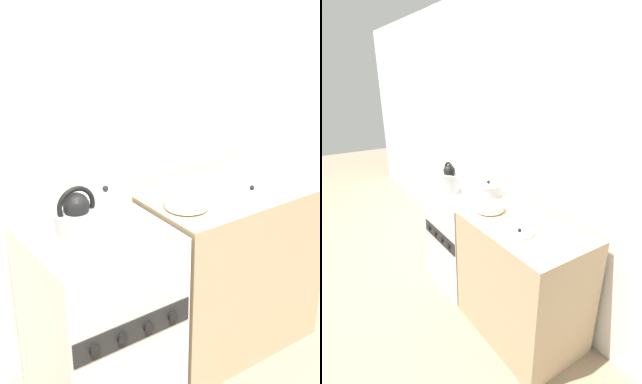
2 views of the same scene
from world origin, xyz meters
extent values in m
cube|color=silver|center=(0.00, 0.65, 1.25)|extent=(7.00, 0.06, 2.50)
cube|color=beige|center=(0.00, 0.29, 0.43)|extent=(0.57, 0.58, 0.87)
cube|color=black|center=(0.00, 0.00, 0.54)|extent=(0.55, 0.01, 0.11)
cylinder|color=black|center=(-0.19, -0.01, 0.54)|extent=(0.04, 0.02, 0.04)
cylinder|color=black|center=(-0.06, -0.01, 0.54)|extent=(0.04, 0.02, 0.04)
cylinder|color=black|center=(0.06, -0.01, 0.54)|extent=(0.04, 0.02, 0.04)
cylinder|color=black|center=(0.19, -0.01, 0.54)|extent=(0.04, 0.02, 0.04)
cube|color=tan|center=(0.75, 0.28, 0.44)|extent=(0.88, 0.57, 0.88)
cylinder|color=#B2B2B7|center=(-0.13, 0.18, 0.95)|extent=(0.19, 0.19, 0.16)
sphere|color=black|center=(-0.13, 0.18, 1.06)|extent=(0.10, 0.10, 0.10)
torus|color=black|center=(-0.13, 0.18, 1.05)|extent=(0.16, 0.02, 0.16)
cone|color=#B2B2B7|center=(-0.04, 0.18, 0.97)|extent=(0.09, 0.04, 0.07)
cylinder|color=silver|center=(0.13, 0.41, 0.91)|extent=(0.23, 0.23, 0.09)
cylinder|color=silver|center=(0.13, 0.41, 0.97)|extent=(0.24, 0.24, 0.01)
sphere|color=black|center=(0.13, 0.41, 0.99)|extent=(0.03, 0.03, 0.03)
cylinder|color=white|center=(0.43, 0.22, 0.89)|extent=(0.09, 0.09, 0.01)
cylinder|color=white|center=(0.43, 0.22, 0.91)|extent=(0.20, 0.20, 0.04)
cylinder|color=silver|center=(0.80, 0.19, 0.89)|extent=(0.19, 0.19, 0.01)
sphere|color=black|center=(0.80, 0.19, 0.91)|extent=(0.02, 0.02, 0.02)
camera|label=1|loc=(-0.93, -1.49, 1.89)|focal=50.00mm
camera|label=2|loc=(2.07, -0.93, 1.81)|focal=28.00mm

